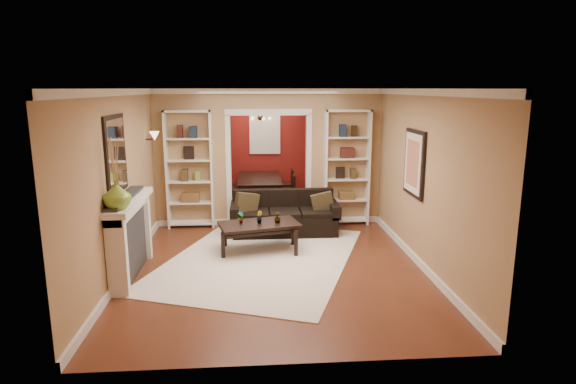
{
  "coord_description": "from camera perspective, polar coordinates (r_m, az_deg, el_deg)",
  "views": [
    {
      "loc": [
        -0.33,
        -8.33,
        2.7
      ],
      "look_at": [
        0.24,
        -0.8,
        1.07
      ],
      "focal_mm": 30.0,
      "sensor_mm": 36.0,
      "label": 1
    }
  ],
  "objects": [
    {
      "name": "chandelier",
      "position": [
        11.06,
        -2.61,
        8.63
      ],
      "size": [
        0.5,
        0.5,
        0.3
      ],
      "primitive_type": "cube",
      "color": "#352818",
      "rests_on": "ceiling"
    },
    {
      "name": "vase",
      "position": [
        6.62,
        -19.62,
        -0.37
      ],
      "size": [
        0.43,
        0.43,
        0.37
      ],
      "primitive_type": "imported",
      "rotation": [
        0.0,
        0.0,
        0.23
      ],
      "color": "olive",
      "rests_on": "fireplace"
    },
    {
      "name": "bookshelf_left",
      "position": [
        9.57,
        -11.58,
        2.59
      ],
      "size": [
        0.9,
        0.3,
        2.3
      ],
      "primitive_type": "cube",
      "color": "white",
      "rests_on": "floor"
    },
    {
      "name": "wall_front",
      "position": [
        4.55,
        0.05,
        -5.13
      ],
      "size": [
        8.0,
        0.0,
        8.0
      ],
      "primitive_type": "plane",
      "rotation": [
        -1.57,
        0.0,
        0.0
      ],
      "color": "tan",
      "rests_on": "ground"
    },
    {
      "name": "plant_left",
      "position": [
        8.05,
        -5.61,
        -3.01
      ],
      "size": [
        0.13,
        0.13,
        0.21
      ],
      "primitive_type": "imported",
      "rotation": [
        0.0,
        0.0,
        0.83
      ],
      "color": "#336626",
      "rests_on": "coffee_table"
    },
    {
      "name": "dining_chair_se",
      "position": [
        11.75,
        -0.55,
        0.88
      ],
      "size": [
        0.51,
        0.51,
        0.8
      ],
      "primitive_type": "cube",
      "rotation": [
        0.0,
        0.0,
        -1.94
      ],
      "color": "black",
      "rests_on": "floor"
    },
    {
      "name": "wall_back",
      "position": [
        12.41,
        -2.76,
        5.91
      ],
      "size": [
        8.0,
        0.0,
        8.0
      ],
      "primitive_type": "plane",
      "rotation": [
        1.57,
        0.0,
        0.0
      ],
      "color": "tan",
      "rests_on": "ground"
    },
    {
      "name": "dining_table",
      "position": [
        11.45,
        -3.2,
        0.16
      ],
      "size": [
        1.83,
        1.02,
        0.64
      ],
      "primitive_type": "imported",
      "rotation": [
        0.0,
        0.0,
        1.57
      ],
      "color": "black",
      "rests_on": "floor"
    },
    {
      "name": "plant_center",
      "position": [
        8.05,
        -3.44,
        -2.99
      ],
      "size": [
        0.12,
        0.13,
        0.21
      ],
      "primitive_type": "imported",
      "rotation": [
        0.0,
        0.0,
        1.8
      ],
      "color": "#336626",
      "rests_on": "coffee_table"
    },
    {
      "name": "dining_window",
      "position": [
        12.32,
        -2.76,
        6.8
      ],
      "size": [
        0.78,
        0.03,
        0.98
      ],
      "primitive_type": "cube",
      "color": "#8CA5CC",
      "rests_on": "wall_back"
    },
    {
      "name": "coffee_table",
      "position": [
        8.15,
        -3.41,
        -5.38
      ],
      "size": [
        1.43,
        0.99,
        0.5
      ],
      "primitive_type": "cube",
      "rotation": [
        0.0,
        0.0,
        0.24
      ],
      "color": "black",
      "rests_on": "floor"
    },
    {
      "name": "dining_chair_sw",
      "position": [
        11.73,
        -5.92,
        0.68
      ],
      "size": [
        0.43,
        0.43,
        0.75
      ],
      "primitive_type": "cube",
      "rotation": [
        0.0,
        0.0,
        1.41
      ],
      "color": "black",
      "rests_on": "floor"
    },
    {
      "name": "pillow_right",
      "position": [
        9.11,
        4.12,
        -1.28
      ],
      "size": [
        0.41,
        0.14,
        0.4
      ],
      "primitive_type": "cube",
      "rotation": [
        0.0,
        0.0,
        0.06
      ],
      "color": "#4F3F22",
      "rests_on": "sofa"
    },
    {
      "name": "floor",
      "position": [
        8.76,
        -1.94,
        -5.79
      ],
      "size": [
        8.0,
        8.0,
        0.0
      ],
      "primitive_type": "plane",
      "color": "brown",
      "rests_on": "ground"
    },
    {
      "name": "wall_left",
      "position": [
        8.65,
        -17.08,
        2.65
      ],
      "size": [
        0.0,
        8.0,
        8.0
      ],
      "primitive_type": "plane",
      "rotation": [
        1.57,
        0.0,
        1.57
      ],
      "color": "tan",
      "rests_on": "ground"
    },
    {
      "name": "ceiling",
      "position": [
        8.34,
        -2.08,
        12.15
      ],
      "size": [
        8.0,
        8.0,
        0.0
      ],
      "primitive_type": "plane",
      "rotation": [
        3.14,
        0.0,
        0.0
      ],
      "color": "white",
      "rests_on": "ground"
    },
    {
      "name": "wall_right",
      "position": [
        8.82,
        12.77,
        3.06
      ],
      "size": [
        0.0,
        8.0,
        8.0
      ],
      "primitive_type": "plane",
      "rotation": [
        1.57,
        0.0,
        -1.57
      ],
      "color": "tan",
      "rests_on": "ground"
    },
    {
      "name": "framed_art",
      "position": [
        7.84,
        14.67,
        3.33
      ],
      "size": [
        0.04,
        0.85,
        1.05
      ],
      "primitive_type": "cube",
      "color": "black",
      "rests_on": "wall_right"
    },
    {
      "name": "dining_chair_ne",
      "position": [
        11.16,
        -0.35,
        0.19
      ],
      "size": [
        0.43,
        0.43,
        0.77
      ],
      "primitive_type": "cube",
      "rotation": [
        0.0,
        0.0,
        -1.41
      ],
      "color": "black",
      "rests_on": "floor"
    },
    {
      "name": "bookshelf_right",
      "position": [
        9.67,
        6.97,
        2.85
      ],
      "size": [
        0.9,
        0.3,
        2.3
      ],
      "primitive_type": "cube",
      "color": "white",
      "rests_on": "floor"
    },
    {
      "name": "mirror",
      "position": [
        7.15,
        -19.74,
        4.21
      ],
      "size": [
        0.03,
        0.95,
        1.1
      ],
      "primitive_type": "cube",
      "color": "silver",
      "rests_on": "wall_left"
    },
    {
      "name": "plant_right",
      "position": [
        8.06,
        -1.27,
        -3.0
      ],
      "size": [
        0.13,
        0.13,
        0.19
      ],
      "primitive_type": "imported",
      "rotation": [
        0.0,
        0.0,
        4.54
      ],
      "color": "#336626",
      "rests_on": "coffee_table"
    },
    {
      "name": "red_back_panel",
      "position": [
        12.38,
        -2.76,
        5.76
      ],
      "size": [
        4.44,
        0.04,
        2.64
      ],
      "primitive_type": "cube",
      "color": "maroon",
      "rests_on": "floor"
    },
    {
      "name": "dining_chair_nw",
      "position": [
        11.13,
        -6.01,
        0.31
      ],
      "size": [
        0.48,
        0.48,
        0.85
      ],
      "primitive_type": "cube",
      "rotation": [
        0.0,
        0.0,
        1.43
      ],
      "color": "black",
      "rests_on": "floor"
    },
    {
      "name": "sofa",
      "position": [
        9.1,
        -0.4,
        -2.51
      ],
      "size": [
        2.03,
        0.88,
        0.79
      ],
      "primitive_type": "cube",
      "color": "black",
      "rests_on": "floor"
    },
    {
      "name": "wall_sconce",
      "position": [
        9.11,
        -15.9,
        6.22
      ],
      "size": [
        0.18,
        0.18,
        0.22
      ],
      "primitive_type": "cube",
      "color": "#FFE0A5",
      "rests_on": "wall_left"
    },
    {
      "name": "area_rug",
      "position": [
        7.88,
        -3.28,
        -7.85
      ],
      "size": [
        3.89,
        4.55,
        0.01
      ],
      "primitive_type": "cube",
      "rotation": [
        0.0,
        0.0,
        -0.35
      ],
      "color": "white",
      "rests_on": "floor"
    },
    {
      "name": "fireplace",
      "position": [
        7.37,
        -18.01,
        -5.19
      ],
      "size": [
        0.32,
        1.7,
        1.16
      ],
      "primitive_type": "cube",
      "color": "white",
      "rests_on": "floor"
    },
    {
      "name": "pillow_left",
      "position": [
        9.01,
        -4.96,
        -1.3
      ],
      "size": [
        0.45,
        0.33,
        0.45
      ],
      "primitive_type": "cube",
      "rotation": [
        0.0,
        0.0,
        0.52
      ],
      "color": "#4F3F22",
      "rests_on": "sofa"
    },
    {
      "name": "partition_wall",
      "position": [
        9.63,
        -2.3,
        4.1
      ],
      "size": [
        4.5,
        0.15,
        2.7
      ],
      "primitive_type": "cube",
      "color": "tan",
      "rests_on": "floor"
    }
  ]
}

